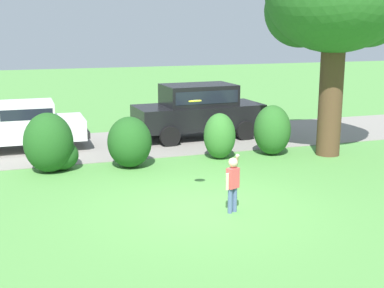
% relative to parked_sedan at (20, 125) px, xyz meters
% --- Properties ---
extents(ground_plane, '(80.00, 80.00, 0.00)m').
position_rel_parked_sedan_xyz_m(ground_plane, '(3.72, -6.95, -0.85)').
color(ground_plane, '#518E42').
extents(driveway_strip, '(28.00, 4.40, 0.02)m').
position_rel_parked_sedan_xyz_m(driveway_strip, '(3.72, -0.21, -0.84)').
color(driveway_strip, gray).
rests_on(driveway_strip, ground).
extents(shrub_near_tree, '(1.47, 1.35, 1.64)m').
position_rel_parked_sedan_xyz_m(shrub_near_tree, '(0.76, -2.88, -0.11)').
color(shrub_near_tree, '#1E511C').
rests_on(shrub_near_tree, ground).
extents(shrub_centre_left, '(1.25, 1.29, 1.44)m').
position_rel_parked_sedan_xyz_m(shrub_centre_left, '(2.90, -3.12, -0.13)').
color(shrub_centre_left, '#1E511C').
rests_on(shrub_centre_left, ground).
extents(shrub_centre, '(0.95, 0.98, 1.38)m').
position_rel_parked_sedan_xyz_m(shrub_centre, '(5.67, -3.00, -0.16)').
color(shrub_centre, '#33702B').
rests_on(shrub_centre, ground).
extents(shrub_centre_right, '(1.13, 1.18, 1.55)m').
position_rel_parked_sedan_xyz_m(shrub_centre_right, '(7.40, -3.05, -0.07)').
color(shrub_centre_right, '#286023').
rests_on(shrub_centre_right, ground).
extents(parked_sedan, '(4.41, 2.12, 1.56)m').
position_rel_parked_sedan_xyz_m(parked_sedan, '(0.00, 0.00, 0.00)').
color(parked_sedan, white).
rests_on(parked_sedan, ground).
extents(parked_suv, '(4.77, 2.25, 1.92)m').
position_rel_parked_sedan_xyz_m(parked_suv, '(6.04, -0.01, 0.23)').
color(parked_suv, black).
rests_on(parked_suv, ground).
extents(child_thrower, '(0.38, 0.37, 1.29)m').
position_rel_parked_sedan_xyz_m(child_thrower, '(4.20, -7.49, -0.13)').
color(child_thrower, '#4C608C').
rests_on(child_thrower, ground).
extents(frisbee, '(0.28, 0.28, 0.08)m').
position_rel_parked_sedan_xyz_m(frisbee, '(3.63, -6.66, 1.49)').
color(frisbee, yellow).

